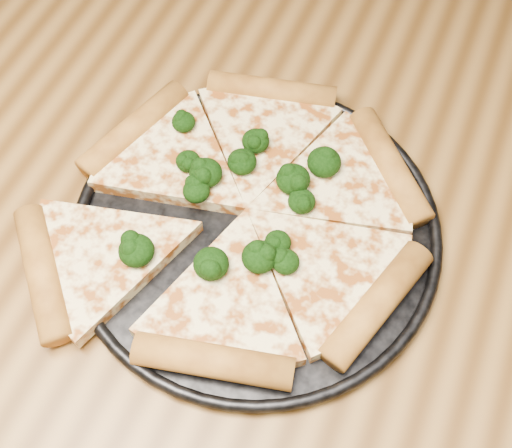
% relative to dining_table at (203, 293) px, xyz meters
% --- Properties ---
extents(ground, '(4.00, 4.00, 0.00)m').
position_rel_dining_table_xyz_m(ground, '(0.00, 0.00, -0.66)').
color(ground, brown).
rests_on(ground, ground).
extents(dining_table, '(1.20, 0.90, 0.75)m').
position_rel_dining_table_xyz_m(dining_table, '(0.00, 0.00, 0.00)').
color(dining_table, brown).
rests_on(dining_table, ground).
extents(pizza_pan, '(0.34, 0.34, 0.02)m').
position_rel_dining_table_xyz_m(pizza_pan, '(0.04, 0.04, 0.10)').
color(pizza_pan, black).
rests_on(pizza_pan, dining_table).
extents(pizza, '(0.37, 0.36, 0.03)m').
position_rel_dining_table_xyz_m(pizza, '(0.02, 0.04, 0.11)').
color(pizza, '#FFE59C').
rests_on(pizza, pizza_pan).
extents(broccoli_florets, '(0.17, 0.19, 0.02)m').
position_rel_dining_table_xyz_m(broccoli_florets, '(0.02, 0.05, 0.12)').
color(broccoli_florets, black).
rests_on(broccoli_florets, pizza).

